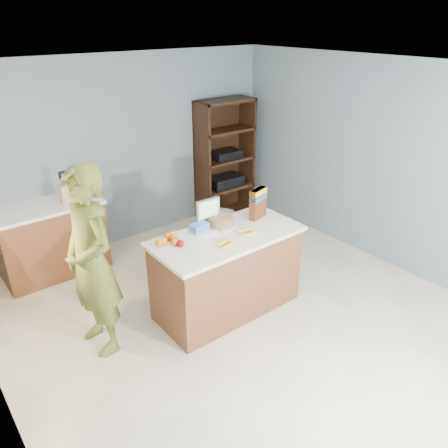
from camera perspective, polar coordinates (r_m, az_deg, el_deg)
floor at (r=4.70m, az=2.70°, el=-12.53°), size 4.50×5.00×0.02m
walls at (r=3.90m, az=3.20°, el=6.88°), size 4.52×5.02×2.51m
counter_peninsula at (r=4.65m, az=0.38°, el=-6.72°), size 1.56×0.76×0.90m
back_cabinet at (r=5.68m, az=-21.56°, el=-1.86°), size 1.24×0.62×0.90m
shelving_unit at (r=6.81m, az=-0.13°, el=8.23°), size 0.90×0.40×1.80m
person at (r=4.07m, az=-16.92°, el=-4.84°), size 0.50×0.71×1.83m
knife_block at (r=5.44m, az=-19.97°, el=3.80°), size 0.12×0.10×0.31m
envelopes at (r=4.46m, az=-0.51°, el=-1.03°), size 0.43×0.12×0.00m
bananas at (r=4.30m, az=1.78°, el=-1.86°), size 0.52×0.22×0.04m
apples at (r=4.21m, az=-6.03°, el=-2.41°), size 0.08×0.14×0.07m
oranges at (r=4.29m, az=-7.19°, el=-1.87°), size 0.26×0.23×0.07m
blue_carton at (r=4.47m, az=-3.26°, el=-0.43°), size 0.19×0.14×0.08m
salad_bowl at (r=4.59m, az=-0.38°, el=0.57°), size 0.30×0.30×0.13m
tv at (r=4.57m, az=-2.12°, el=1.83°), size 0.28×0.12×0.28m
cereal_box at (r=4.71m, az=4.47°, el=2.99°), size 0.24×0.14×0.34m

